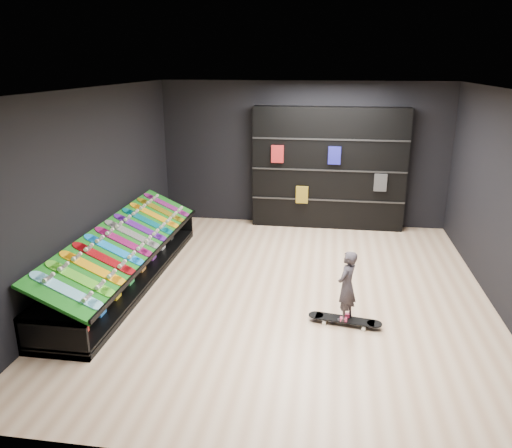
# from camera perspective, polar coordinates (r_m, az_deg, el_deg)

# --- Properties ---
(floor) EXTENTS (6.00, 7.00, 0.01)m
(floor) POSITION_cam_1_polar(r_m,az_deg,el_deg) (7.74, 3.47, -7.69)
(floor) COLOR beige
(floor) RESTS_ON ground
(ceiling) EXTENTS (6.00, 7.00, 0.01)m
(ceiling) POSITION_cam_1_polar(r_m,az_deg,el_deg) (6.98, 3.95, 15.08)
(ceiling) COLOR white
(ceiling) RESTS_ON ground
(wall_back) EXTENTS (6.00, 0.02, 3.00)m
(wall_back) POSITION_cam_1_polar(r_m,az_deg,el_deg) (10.63, 5.38, 7.92)
(wall_back) COLOR black
(wall_back) RESTS_ON ground
(wall_front) EXTENTS (6.00, 0.02, 3.00)m
(wall_front) POSITION_cam_1_polar(r_m,az_deg,el_deg) (3.96, -0.85, -9.91)
(wall_front) COLOR black
(wall_front) RESTS_ON ground
(wall_left) EXTENTS (0.02, 7.00, 3.00)m
(wall_left) POSITION_cam_1_polar(r_m,az_deg,el_deg) (8.03, -18.18, 3.78)
(wall_left) COLOR black
(wall_left) RESTS_ON ground
(wall_right) EXTENTS (0.02, 7.00, 3.00)m
(wall_right) POSITION_cam_1_polar(r_m,az_deg,el_deg) (7.59, 26.89, 1.90)
(wall_right) COLOR black
(wall_right) RESTS_ON ground
(display_rack) EXTENTS (0.90, 4.50, 0.50)m
(display_rack) POSITION_cam_1_polar(r_m,az_deg,el_deg) (8.23, -14.52, -4.74)
(display_rack) COLOR black
(display_rack) RESTS_ON ground
(turf_ramp) EXTENTS (0.92, 4.50, 0.46)m
(turf_ramp) POSITION_cam_1_polar(r_m,az_deg,el_deg) (8.05, -14.45, -1.73)
(turf_ramp) COLOR #0E580F
(turf_ramp) RESTS_ON display_rack
(back_shelving) EXTENTS (3.13, 0.37, 2.51)m
(back_shelving) POSITION_cam_1_polar(r_m,az_deg,el_deg) (10.48, 8.30, 6.29)
(back_shelving) COLOR black
(back_shelving) RESTS_ON ground
(floor_skateboard) EXTENTS (1.00, 0.37, 0.09)m
(floor_skateboard) POSITION_cam_1_polar(r_m,az_deg,el_deg) (6.90, 10.09, -10.94)
(floor_skateboard) COLOR black
(floor_skateboard) RESTS_ON ground
(child) EXTENTS (0.24, 0.26, 0.58)m
(child) POSITION_cam_1_polar(r_m,az_deg,el_deg) (6.75, 10.25, -8.44)
(child) COLOR black
(child) RESTS_ON floor_skateboard
(display_board_0) EXTENTS (0.93, 0.22, 0.50)m
(display_board_0) POSITION_cam_1_polar(r_m,az_deg,el_deg) (6.46, -20.81, -7.11)
(display_board_0) COLOR #0CB2E5
(display_board_0) RESTS_ON turf_ramp
(display_board_1) EXTENTS (0.93, 0.22, 0.50)m
(display_board_1) POSITION_cam_1_polar(r_m,az_deg,el_deg) (6.74, -19.42, -5.92)
(display_board_1) COLOR green
(display_board_1) RESTS_ON turf_ramp
(display_board_2) EXTENTS (0.93, 0.22, 0.50)m
(display_board_2) POSITION_cam_1_polar(r_m,az_deg,el_deg) (7.02, -18.13, -4.81)
(display_board_2) COLOR yellow
(display_board_2) RESTS_ON turf_ramp
(display_board_3) EXTENTS (0.93, 0.22, 0.50)m
(display_board_3) POSITION_cam_1_polar(r_m,az_deg,el_deg) (7.30, -16.95, -3.79)
(display_board_3) COLOR red
(display_board_3) RESTS_ON turf_ramp
(display_board_4) EXTENTS (0.93, 0.22, 0.50)m
(display_board_4) POSITION_cam_1_polar(r_m,az_deg,el_deg) (7.59, -15.86, -2.84)
(display_board_4) COLOR blue
(display_board_4) RESTS_ON turf_ramp
(display_board_5) EXTENTS (0.93, 0.22, 0.50)m
(display_board_5) POSITION_cam_1_polar(r_m,az_deg,el_deg) (7.89, -14.86, -1.97)
(display_board_5) COLOR #E5198C
(display_board_5) RESTS_ON turf_ramp
(display_board_6) EXTENTS (0.93, 0.22, 0.50)m
(display_board_6) POSITION_cam_1_polar(r_m,az_deg,el_deg) (8.18, -13.92, -1.16)
(display_board_6) COLOR black
(display_board_6) RESTS_ON turf_ramp
(display_board_7) EXTENTS (0.93, 0.22, 0.50)m
(display_board_7) POSITION_cam_1_polar(r_m,az_deg,el_deg) (8.49, -13.06, -0.40)
(display_board_7) COLOR purple
(display_board_7) RESTS_ON turf_ramp
(display_board_8) EXTENTS (0.93, 0.22, 0.50)m
(display_board_8) POSITION_cam_1_polar(r_m,az_deg,el_deg) (8.79, -12.25, 0.30)
(display_board_8) COLOR #0C8C99
(display_board_8) RESTS_ON turf_ramp
(display_board_9) EXTENTS (0.93, 0.22, 0.50)m
(display_board_9) POSITION_cam_1_polar(r_m,az_deg,el_deg) (9.10, -11.50, 0.96)
(display_board_9) COLOR orange
(display_board_9) RESTS_ON turf_ramp
(display_board_10) EXTENTS (0.93, 0.22, 0.50)m
(display_board_10) POSITION_cam_1_polar(r_m,az_deg,el_deg) (9.41, -10.80, 1.57)
(display_board_10) COLOR yellow
(display_board_10) RESTS_ON turf_ramp
(display_board_11) EXTENTS (0.93, 0.22, 0.50)m
(display_board_11) POSITION_cam_1_polar(r_m,az_deg,el_deg) (9.72, -10.14, 2.15)
(display_board_11) COLOR #2626BF
(display_board_11) RESTS_ON turf_ramp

